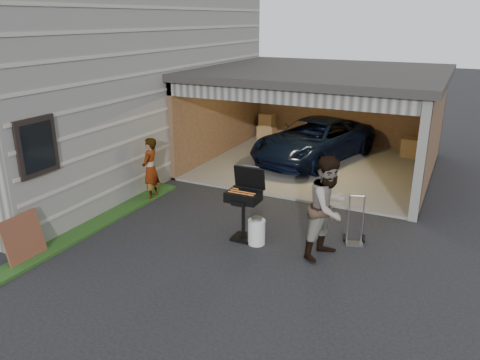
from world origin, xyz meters
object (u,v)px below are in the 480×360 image
(propane_tank, at_px, (257,232))
(plywood_panel, at_px, (24,239))
(woman, at_px, (150,169))
(bbq_grill, at_px, (244,199))
(hand_truck, at_px, (355,234))
(man, at_px, (328,208))
(minivan, at_px, (314,142))

(propane_tank, relative_size, plywood_panel, 0.57)
(woman, bearing_deg, bbq_grill, 61.34)
(bbq_grill, bearing_deg, hand_truck, 20.16)
(propane_tank, bearing_deg, woman, 161.82)
(woman, distance_m, hand_truck, 5.12)
(woman, xyz_separation_m, hand_truck, (5.08, -0.22, -0.58))
(man, relative_size, hand_truck, 1.91)
(minivan, xyz_separation_m, bbq_grill, (0.37, -5.80, 0.23))
(minivan, relative_size, woman, 2.94)
(minivan, distance_m, woman, 5.49)
(minivan, height_order, hand_truck, minivan)
(minivan, bearing_deg, bbq_grill, -70.89)
(woman, height_order, bbq_grill, woman)
(minivan, relative_size, hand_truck, 4.49)
(propane_tank, xyz_separation_m, hand_truck, (1.75, 0.88, -0.06))
(propane_tank, xyz_separation_m, plywood_panel, (-3.57, -2.49, 0.19))
(man, bearing_deg, minivan, 38.33)
(plywood_panel, bearing_deg, propane_tank, 34.86)
(propane_tank, bearing_deg, hand_truck, 26.67)
(plywood_panel, bearing_deg, man, 27.92)
(woman, height_order, propane_tank, woman)
(bbq_grill, xyz_separation_m, hand_truck, (2.08, 0.76, -0.67))
(hand_truck, bearing_deg, propane_tank, -172.81)
(man, bearing_deg, propane_tank, 114.09)
(man, height_order, plywood_panel, man)
(woman, bearing_deg, hand_truck, 76.98)
(woman, distance_m, man, 4.80)
(man, xyz_separation_m, bbq_grill, (-1.70, -0.02, -0.11))
(woman, relative_size, propane_tank, 3.03)
(woman, relative_size, plywood_panel, 1.73)
(hand_truck, bearing_deg, man, -136.34)
(man, relative_size, propane_tank, 3.80)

